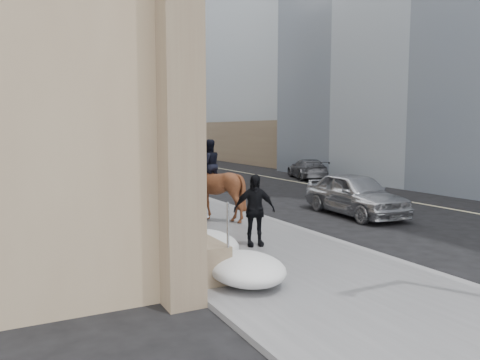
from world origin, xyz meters
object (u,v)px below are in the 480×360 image
at_px(car_silver, 355,194).
at_px(mounted_horse_left, 183,191).
at_px(car_grey, 307,169).
at_px(mounted_horse_right, 211,186).
at_px(pedestrian, 254,210).

bearing_deg(car_silver, mounted_horse_left, 176.76).
height_order(mounted_horse_left, car_grey, mounted_horse_left).
bearing_deg(mounted_horse_right, car_silver, 171.65).
bearing_deg(mounted_horse_right, car_grey, -135.51).
relative_size(car_silver, car_grey, 1.05).
xyz_separation_m(mounted_horse_left, car_silver, (6.53, -0.85, -0.39)).
distance_m(mounted_horse_left, car_silver, 6.60).
distance_m(mounted_horse_right, pedestrian, 3.77).
height_order(pedestrian, car_silver, pedestrian).
height_order(mounted_horse_left, pedestrian, mounted_horse_left).
relative_size(pedestrian, car_silver, 0.41).
bearing_deg(mounted_horse_left, pedestrian, 113.59).
xyz_separation_m(mounted_horse_right, pedestrian, (-0.37, -3.75, -0.23)).
relative_size(mounted_horse_left, mounted_horse_right, 0.97).
height_order(pedestrian, car_grey, pedestrian).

